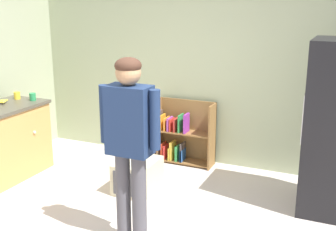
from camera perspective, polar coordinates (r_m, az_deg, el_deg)
The scene contains 7 objects.
back_wall at distance 5.62m, azimuth 6.39°, elevation 6.92°, with size 5.20×0.06×2.70m, color #9EAB86.
bookshelf at distance 5.80m, azimuth 1.77°, elevation -2.70°, with size 0.80×0.28×0.85m.
standing_person at distance 3.68m, azimuth -5.08°, elevation -2.62°, with size 0.57×0.22×1.69m.
pet_carrier at distance 5.02m, azimuth -4.05°, elevation -7.92°, with size 0.42×0.55×0.36m.
banana_bunch at distance 5.69m, azimuth -20.96°, elevation 1.79°, with size 0.15×0.16×0.04m.
yellow_cup at distance 5.87m, azimuth -19.33°, elevation 2.52°, with size 0.08×0.08×0.10m, color yellow.
green_cup at distance 5.72m, azimuth -17.46°, elevation 2.37°, with size 0.08×0.08×0.10m, color #299150.
Camera 1 is at (1.69, -2.97, 2.15)m, focal length 46.09 mm.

